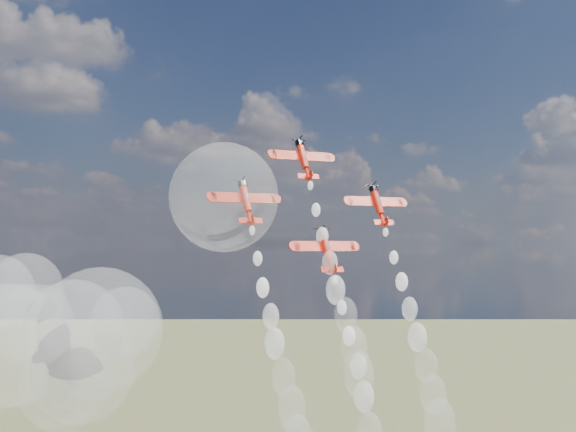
# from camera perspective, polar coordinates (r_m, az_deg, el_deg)

# --- Properties ---
(plane_lead) EXTENTS (13.55, 6.94, 8.93)m
(plane_lead) POSITION_cam_1_polar(r_m,az_deg,el_deg) (166.93, 1.11, 4.10)
(plane_lead) COLOR red
(plane_lead) RESTS_ON ground
(plane_left) EXTENTS (13.55, 6.94, 8.93)m
(plane_left) POSITION_cam_1_polar(r_m,az_deg,el_deg) (155.20, -3.00, 1.08)
(plane_left) COLOR red
(plane_left) RESTS_ON ground
(plane_right) EXTENTS (13.55, 6.94, 8.93)m
(plane_right) POSITION_cam_1_polar(r_m,az_deg,el_deg) (169.68, 6.42, 0.82)
(plane_right) COLOR red
(plane_right) RESTS_ON ground
(plane_slot) EXTENTS (13.55, 6.94, 8.93)m
(plane_slot) POSITION_cam_1_polar(r_m,az_deg,el_deg) (157.41, 2.77, -2.40)
(plane_slot) COLOR red
(plane_slot) RESTS_ON ground
(smoke_trail_lead) EXTENTS (5.60, 22.23, 38.65)m
(smoke_trail_lead) POSITION_cam_1_polar(r_m,az_deg,el_deg) (150.92, 4.36, -8.35)
(smoke_trail_lead) COLOR white
(smoke_trail_lead) RESTS_ON plane_lead
(smoke_trail_left) EXTENTS (5.67, 22.21, 38.45)m
(smoke_trail_left) POSITION_cam_1_polar(r_m,az_deg,el_deg) (141.18, -0.03, -12.59)
(smoke_trail_left) COLOR white
(smoke_trail_left) RESTS_ON plane_left
(smoke_trail_right) EXTENTS (5.40, 21.36, 38.40)m
(smoke_trail_right) POSITION_cam_1_polar(r_m,az_deg,el_deg) (157.26, 10.03, -11.53)
(smoke_trail_right) COLOR white
(smoke_trail_right) RESTS_ON plane_right
(drifted_smoke_cloud) EXTENTS (72.64, 40.41, 55.46)m
(drifted_smoke_cloud) POSITION_cam_1_polar(r_m,az_deg,el_deg) (149.98, -15.13, -7.40)
(drifted_smoke_cloud) COLOR white
(drifted_smoke_cloud) RESTS_ON ground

